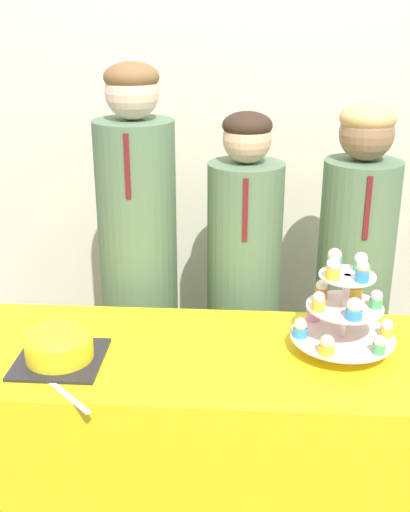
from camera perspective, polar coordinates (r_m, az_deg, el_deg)
wall_back at (r=2.74m, az=3.92°, el=13.44°), size 9.00×0.06×2.70m
table at (r=2.14m, az=3.19°, el=-17.54°), size 1.79×0.58×0.76m
round_cake at (r=1.90m, az=-12.75°, el=-7.73°), size 0.25×0.25×0.11m
cake_knife at (r=1.82m, az=-13.31°, el=-10.96°), size 0.21×0.21×0.01m
cupcake_stand at (r=1.91m, az=12.31°, el=-4.52°), size 0.31×0.31×0.31m
student_0 at (r=2.46m, az=-5.75°, el=-2.29°), size 0.29×0.29×1.55m
student_1 at (r=2.46m, az=3.55°, el=-4.30°), size 0.28×0.28×1.39m
student_2 at (r=2.48m, az=12.97°, el=-3.93°), size 0.28×0.28×1.42m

